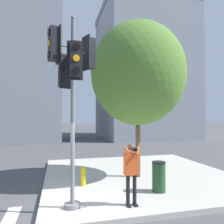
# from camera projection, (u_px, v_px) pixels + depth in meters

# --- Properties ---
(ground_plane) EXTENTS (160.00, 160.00, 0.00)m
(ground_plane) POSITION_uv_depth(u_px,v_px,m) (57.00, 223.00, 5.48)
(ground_plane) COLOR #4C4C4F
(sidewalk_corner) EXTENTS (8.00, 8.00, 0.17)m
(sidewalk_corner) POSITION_uv_depth(u_px,v_px,m) (138.00, 175.00, 9.73)
(sidewalk_corner) COLOR #BCB7AD
(sidewalk_corner) RESTS_ON ground_plane
(traffic_signal_pole) EXTENTS (1.37, 1.38, 5.37)m
(traffic_signal_pole) POSITION_uv_depth(u_px,v_px,m) (71.00, 75.00, 6.11)
(traffic_signal_pole) COLOR slate
(traffic_signal_pole) RESTS_ON sidewalk_corner
(person_photographer) EXTENTS (0.50, 0.53, 1.75)m
(person_photographer) POSITION_uv_depth(u_px,v_px,m) (131.00, 168.00, 6.21)
(person_photographer) COLOR black
(person_photographer) RESTS_ON sidewalk_corner
(street_tree) EXTENTS (3.99, 3.99, 6.55)m
(street_tree) POSITION_uv_depth(u_px,v_px,m) (138.00, 74.00, 9.28)
(street_tree) COLOR brown
(street_tree) RESTS_ON sidewalk_corner
(fire_hydrant) EXTENTS (0.18, 0.24, 0.72)m
(fire_hydrant) POSITION_uv_depth(u_px,v_px,m) (83.00, 176.00, 7.97)
(fire_hydrant) COLOR yellow
(fire_hydrant) RESTS_ON sidewalk_corner
(trash_bin) EXTENTS (0.47, 0.47, 1.00)m
(trash_bin) POSITION_uv_depth(u_px,v_px,m) (159.00, 177.00, 7.34)
(trash_bin) COLOR #234728
(trash_bin) RESTS_ON sidewalk_corner
(building_left) EXTENTS (10.66, 8.65, 20.59)m
(building_left) POSITION_uv_depth(u_px,v_px,m) (14.00, 49.00, 24.35)
(building_left) COLOR gray
(building_left) RESTS_ON ground_plane
(building_right) EXTENTS (11.07, 11.23, 17.30)m
(building_right) POSITION_uv_depth(u_px,v_px,m) (143.00, 72.00, 29.27)
(building_right) COLOR gray
(building_right) RESTS_ON ground_plane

